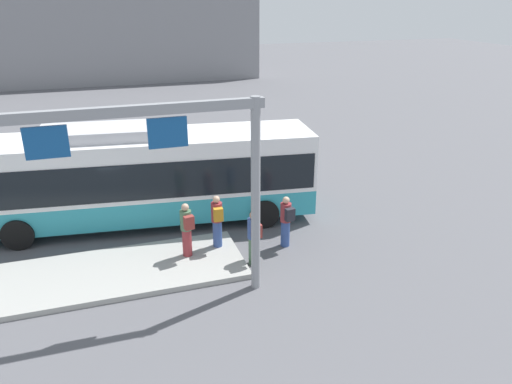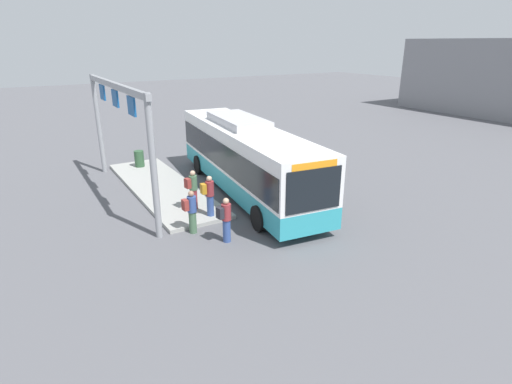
{
  "view_description": "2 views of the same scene",
  "coord_description": "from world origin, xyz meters",
  "px_view_note": "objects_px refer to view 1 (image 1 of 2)",
  "views": [
    {
      "loc": [
        -1.03,
        -16.02,
        7.43
      ],
      "look_at": [
        3.6,
        -1.8,
        1.38
      ],
      "focal_mm": 34.56,
      "sensor_mm": 36.0,
      "label": 1
    },
    {
      "loc": [
        15.89,
        -8.99,
        6.74
      ],
      "look_at": [
        3.58,
        -1.59,
        1.42
      ],
      "focal_mm": 28.52,
      "sensor_mm": 36.0,
      "label": 2
    }
  ],
  "objects_px": {
    "bus_main": "(137,173)",
    "person_waiting_far": "(217,220)",
    "person_waiting_near": "(254,237)",
    "person_boarding": "(286,220)",
    "person_waiting_mid": "(187,229)"
  },
  "relations": [
    {
      "from": "bus_main",
      "to": "person_waiting_far",
      "type": "xyz_separation_m",
      "value": [
        2.04,
        -2.83,
        -0.76
      ]
    },
    {
      "from": "person_waiting_near",
      "to": "person_boarding",
      "type": "bearing_deg",
      "value": -64.14
    },
    {
      "from": "person_boarding",
      "to": "person_waiting_mid",
      "type": "relative_size",
      "value": 1.0
    },
    {
      "from": "person_boarding",
      "to": "person_waiting_far",
      "type": "height_order",
      "value": "person_waiting_far"
    },
    {
      "from": "person_waiting_near",
      "to": "person_waiting_far",
      "type": "relative_size",
      "value": 1.0
    },
    {
      "from": "person_waiting_near",
      "to": "person_waiting_far",
      "type": "xyz_separation_m",
      "value": [
        -0.81,
        1.1,
        0.16
      ]
    },
    {
      "from": "person_boarding",
      "to": "bus_main",
      "type": "bearing_deg",
      "value": 44.56
    },
    {
      "from": "bus_main",
      "to": "person_waiting_mid",
      "type": "bearing_deg",
      "value": -64.56
    },
    {
      "from": "bus_main",
      "to": "person_boarding",
      "type": "xyz_separation_m",
      "value": [
        4.15,
        -3.17,
        -0.92
      ]
    },
    {
      "from": "person_waiting_far",
      "to": "bus_main",
      "type": "bearing_deg",
      "value": 38.68
    },
    {
      "from": "person_waiting_near",
      "to": "person_waiting_far",
      "type": "height_order",
      "value": "person_waiting_far"
    },
    {
      "from": "person_waiting_mid",
      "to": "person_waiting_near",
      "type": "bearing_deg",
      "value": -124.79
    },
    {
      "from": "person_waiting_near",
      "to": "person_waiting_mid",
      "type": "height_order",
      "value": "person_waiting_mid"
    },
    {
      "from": "person_waiting_mid",
      "to": "person_waiting_far",
      "type": "height_order",
      "value": "same"
    },
    {
      "from": "bus_main",
      "to": "person_waiting_near",
      "type": "bearing_deg",
      "value": -47.34
    }
  ]
}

